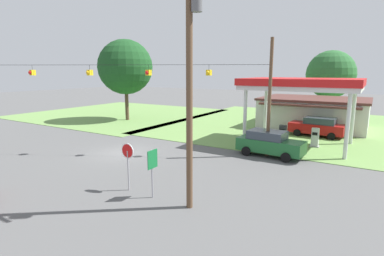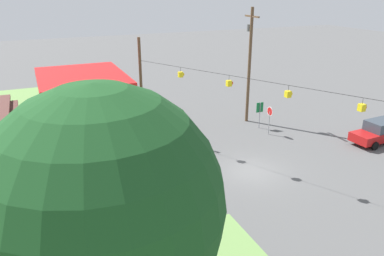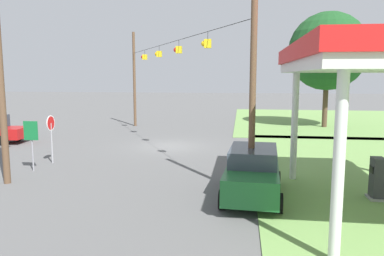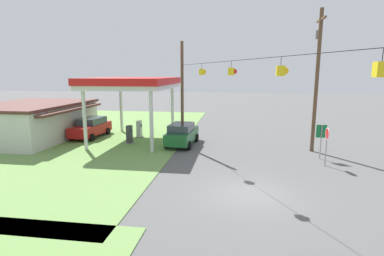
{
  "view_description": "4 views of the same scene",
  "coord_description": "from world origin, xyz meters",
  "px_view_note": "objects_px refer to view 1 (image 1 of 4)",
  "views": [
    {
      "loc": [
        15.89,
        -15.92,
        6.03
      ],
      "look_at": [
        5.0,
        1.9,
        2.11
      ],
      "focal_mm": 28.0,
      "sensor_mm": 36.0,
      "label": 1
    },
    {
      "loc": [
        -19.76,
        13.19,
        12.17
      ],
      "look_at": [
        1.85,
        3.75,
        3.18
      ],
      "focal_mm": 35.0,
      "sensor_mm": 36.0,
      "label": 2
    },
    {
      "loc": [
        23.38,
        4.61,
        4.47
      ],
      "look_at": [
        3.47,
        1.96,
        1.7
      ],
      "focal_mm": 35.0,
      "sensor_mm": 36.0,
      "label": 3
    },
    {
      "loc": [
        -14.25,
        0.71,
        5.88
      ],
      "look_at": [
        3.7,
        3.35,
        2.57
      ],
      "focal_mm": 28.0,
      "sensor_mm": 36.0,
      "label": 4
    }
  ],
  "objects_px": {
    "fuel_pump_far": "(315,138)",
    "utility_pole_main": "(190,77)",
    "stop_sign_roadside": "(128,156)",
    "fuel_pump_near": "(283,135)",
    "car_at_pumps_rear": "(317,127)",
    "gas_station_store": "(314,112)",
    "route_sign": "(152,164)",
    "tree_west_verge": "(125,67)",
    "car_at_pumps_front": "(270,143)",
    "gas_station_canopy": "(302,85)",
    "tree_behind_station": "(331,74)"
  },
  "relations": [
    {
      "from": "fuel_pump_far",
      "to": "tree_behind_station",
      "type": "bearing_deg",
      "value": 94.58
    },
    {
      "from": "stop_sign_roadside",
      "to": "gas_station_store",
      "type": "bearing_deg",
      "value": -101.21
    },
    {
      "from": "car_at_pumps_rear",
      "to": "stop_sign_roadside",
      "type": "bearing_deg",
      "value": 75.23
    },
    {
      "from": "fuel_pump_near",
      "to": "route_sign",
      "type": "height_order",
      "value": "route_sign"
    },
    {
      "from": "utility_pole_main",
      "to": "fuel_pump_near",
      "type": "bearing_deg",
      "value": 89.2
    },
    {
      "from": "fuel_pump_far",
      "to": "route_sign",
      "type": "bearing_deg",
      "value": -108.49
    },
    {
      "from": "fuel_pump_near",
      "to": "car_at_pumps_rear",
      "type": "distance_m",
      "value": 4.93
    },
    {
      "from": "gas_station_store",
      "to": "car_at_pumps_rear",
      "type": "height_order",
      "value": "gas_station_store"
    },
    {
      "from": "fuel_pump_near",
      "to": "car_at_pumps_front",
      "type": "distance_m",
      "value": 4.48
    },
    {
      "from": "utility_pole_main",
      "to": "tree_behind_station",
      "type": "height_order",
      "value": "utility_pole_main"
    },
    {
      "from": "gas_station_store",
      "to": "utility_pole_main",
      "type": "bearing_deg",
      "value": -92.43
    },
    {
      "from": "stop_sign_roadside",
      "to": "car_at_pumps_front",
      "type": "bearing_deg",
      "value": -112.59
    },
    {
      "from": "stop_sign_roadside",
      "to": "utility_pole_main",
      "type": "xyz_separation_m",
      "value": [
        3.78,
        -0.06,
        4.02
      ]
    },
    {
      "from": "car_at_pumps_rear",
      "to": "route_sign",
      "type": "distance_m",
      "value": 19.71
    },
    {
      "from": "stop_sign_roadside",
      "to": "route_sign",
      "type": "height_order",
      "value": "stop_sign_roadside"
    },
    {
      "from": "gas_station_canopy",
      "to": "fuel_pump_near",
      "type": "height_order",
      "value": "gas_station_canopy"
    },
    {
      "from": "gas_station_canopy",
      "to": "car_at_pumps_rear",
      "type": "distance_m",
      "value": 6.09
    },
    {
      "from": "fuel_pump_far",
      "to": "stop_sign_roadside",
      "type": "distance_m",
      "value": 16.09
    },
    {
      "from": "stop_sign_roadside",
      "to": "tree_west_verge",
      "type": "distance_m",
      "value": 24.0
    },
    {
      "from": "fuel_pump_far",
      "to": "car_at_pumps_rear",
      "type": "bearing_deg",
      "value": 97.15
    },
    {
      "from": "tree_west_verge",
      "to": "fuel_pump_far",
      "type": "bearing_deg",
      "value": -5.96
    },
    {
      "from": "route_sign",
      "to": "tree_west_verge",
      "type": "height_order",
      "value": "tree_west_verge"
    },
    {
      "from": "tree_west_verge",
      "to": "fuel_pump_near",
      "type": "bearing_deg",
      "value": -6.73
    },
    {
      "from": "stop_sign_roadside",
      "to": "fuel_pump_far",
      "type": "bearing_deg",
      "value": -114.3
    },
    {
      "from": "fuel_pump_far",
      "to": "utility_pole_main",
      "type": "relative_size",
      "value": 0.15
    },
    {
      "from": "stop_sign_roadside",
      "to": "tree_west_verge",
      "type": "xyz_separation_m",
      "value": [
        -16.22,
        17.02,
        4.81
      ]
    },
    {
      "from": "gas_station_store",
      "to": "tree_behind_station",
      "type": "height_order",
      "value": "tree_behind_station"
    },
    {
      "from": "utility_pole_main",
      "to": "tree_behind_station",
      "type": "relative_size",
      "value": 1.18
    },
    {
      "from": "gas_station_store",
      "to": "utility_pole_main",
      "type": "distance_m",
      "value": 24.71
    },
    {
      "from": "tree_behind_station",
      "to": "route_sign",
      "type": "bearing_deg",
      "value": -95.89
    },
    {
      "from": "gas_station_store",
      "to": "fuel_pump_near",
      "type": "distance_m",
      "value": 9.72
    },
    {
      "from": "gas_station_canopy",
      "to": "stop_sign_roadside",
      "type": "bearing_deg",
      "value": -109.89
    },
    {
      "from": "tree_behind_station",
      "to": "gas_station_store",
      "type": "bearing_deg",
      "value": -91.94
    },
    {
      "from": "fuel_pump_far",
      "to": "utility_pole_main",
      "type": "bearing_deg",
      "value": -100.89
    },
    {
      "from": "car_at_pumps_front",
      "to": "car_at_pumps_rear",
      "type": "xyz_separation_m",
      "value": [
        1.81,
        8.94,
        -0.0
      ]
    },
    {
      "from": "route_sign",
      "to": "tree_west_verge",
      "type": "distance_m",
      "value": 25.25
    },
    {
      "from": "gas_station_store",
      "to": "tree_behind_station",
      "type": "distance_m",
      "value": 9.85
    },
    {
      "from": "gas_station_canopy",
      "to": "tree_west_verge",
      "type": "distance_m",
      "value": 21.71
    },
    {
      "from": "stop_sign_roadside",
      "to": "fuel_pump_near",
      "type": "bearing_deg",
      "value": -105.24
    },
    {
      "from": "gas_station_canopy",
      "to": "fuel_pump_far",
      "type": "distance_m",
      "value": 4.46
    },
    {
      "from": "tree_behind_station",
      "to": "tree_west_verge",
      "type": "xyz_separation_m",
      "value": [
        -21.34,
        -16.22,
        0.91
      ]
    },
    {
      "from": "gas_station_store",
      "to": "car_at_pumps_front",
      "type": "distance_m",
      "value": 14.14
    },
    {
      "from": "gas_station_canopy",
      "to": "tree_west_verge",
      "type": "xyz_separation_m",
      "value": [
        -21.52,
        2.38,
        1.61
      ]
    },
    {
      "from": "fuel_pump_far",
      "to": "tree_behind_station",
      "type": "distance_m",
      "value": 19.31
    },
    {
      "from": "tree_behind_station",
      "to": "tree_west_verge",
      "type": "bearing_deg",
      "value": -142.75
    },
    {
      "from": "utility_pole_main",
      "to": "tree_west_verge",
      "type": "relative_size",
      "value": 1.05
    },
    {
      "from": "tree_west_verge",
      "to": "car_at_pumps_rear",
      "type": "bearing_deg",
      "value": 5.36
    },
    {
      "from": "car_at_pumps_rear",
      "to": "stop_sign_roadside",
      "type": "height_order",
      "value": "stop_sign_roadside"
    },
    {
      "from": "fuel_pump_far",
      "to": "route_sign",
      "type": "distance_m",
      "value": 15.57
    },
    {
      "from": "car_at_pumps_rear",
      "to": "tree_west_verge",
      "type": "xyz_separation_m",
      "value": [
        -22.27,
        -2.09,
        5.67
      ]
    }
  ]
}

